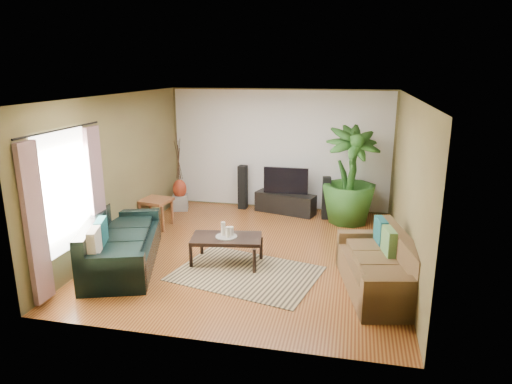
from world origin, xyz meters
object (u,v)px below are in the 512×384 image
(speaker_right, at_px, (326,198))
(pedestal, at_px, (180,203))
(sofa_left, at_px, (123,240))
(vase, at_px, (180,189))
(side_table, at_px, (156,213))
(sofa_right, at_px, (377,263))
(tv_stand, at_px, (285,203))
(coffee_table, at_px, (227,250))
(speaker_left, at_px, (243,187))
(potted_plant, at_px, (350,176))
(television, at_px, (286,181))

(speaker_right, height_order, pedestal, speaker_right)
(sofa_left, relative_size, vase, 5.26)
(speaker_right, distance_m, side_table, 3.57)
(sofa_right, distance_m, tv_stand, 3.85)
(coffee_table, distance_m, speaker_left, 3.09)
(coffee_table, distance_m, potted_plant, 3.29)
(television, bearing_deg, vase, -172.81)
(tv_stand, bearing_deg, coffee_table, -84.88)
(coffee_table, xyz_separation_m, speaker_left, (-0.47, 3.04, 0.27))
(tv_stand, height_order, pedestal, tv_stand)
(side_table, bearing_deg, vase, 88.40)
(coffee_table, distance_m, tv_stand, 2.96)
(tv_stand, relative_size, television, 1.36)
(vase, bearing_deg, potted_plant, -1.03)
(vase, height_order, side_table, vase)
(tv_stand, height_order, potted_plant, potted_plant)
(sofa_left, distance_m, vase, 3.03)
(sofa_left, relative_size, pedestal, 6.73)
(potted_plant, height_order, pedestal, potted_plant)
(speaker_right, xyz_separation_m, potted_plant, (0.47, -0.14, 0.55))
(sofa_left, xyz_separation_m, potted_plant, (3.56, 2.95, 0.58))
(speaker_left, xyz_separation_m, pedestal, (-1.37, -0.41, -0.33))
(television, height_order, side_table, television)
(tv_stand, relative_size, potted_plant, 0.67)
(sofa_left, relative_size, speaker_right, 2.48)
(speaker_left, bearing_deg, vase, -158.02)
(side_table, bearing_deg, sofa_right, -23.66)
(side_table, bearing_deg, tv_stand, 31.83)
(tv_stand, xyz_separation_m, speaker_left, (-1.01, 0.13, 0.28))
(speaker_left, bearing_deg, coffee_table, -75.86)
(potted_plant, distance_m, pedestal, 3.85)
(speaker_left, height_order, potted_plant, potted_plant)
(potted_plant, bearing_deg, sofa_right, -81.16)
(sofa_left, height_order, speaker_right, speaker_right)
(television, bearing_deg, pedestal, -172.81)
(television, relative_size, speaker_right, 1.07)
(speaker_left, relative_size, speaker_right, 1.10)
(television, relative_size, potted_plant, 0.49)
(tv_stand, height_order, vase, vase)
(potted_plant, bearing_deg, vase, 178.97)
(tv_stand, height_order, side_table, side_table)
(speaker_right, relative_size, vase, 2.12)
(sofa_right, xyz_separation_m, speaker_left, (-2.86, 3.50, 0.08))
(vase, xyz_separation_m, side_table, (-0.03, -1.22, -0.20))
(sofa_right, xyz_separation_m, coffee_table, (-2.39, 0.46, -0.19))
(speaker_right, xyz_separation_m, vase, (-3.29, -0.07, 0.03))
(television, bearing_deg, sofa_right, -61.33)
(television, relative_size, side_table, 1.66)
(vase, bearing_deg, sofa_left, -86.27)
(speaker_right, bearing_deg, sofa_left, -144.46)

